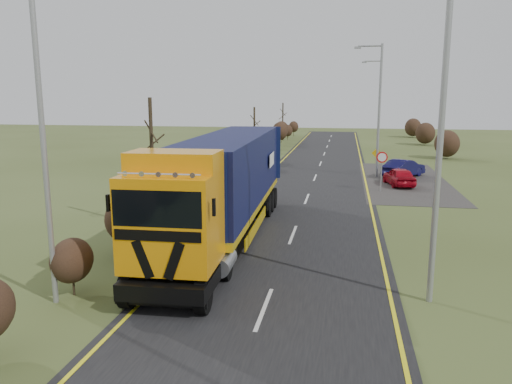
{
  "coord_description": "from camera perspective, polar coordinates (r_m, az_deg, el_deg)",
  "views": [
    {
      "loc": [
        2.17,
        -17.45,
        6.13
      ],
      "look_at": [
        -1.6,
        3.57,
        1.99
      ],
      "focal_mm": 35.0,
      "sensor_mm": 36.0,
      "label": 1
    }
  ],
  "objects": [
    {
      "name": "left_pole",
      "position": [
        15.47,
        -23.04,
        3.87
      ],
      "size": [
        0.16,
        0.16,
        8.9
      ],
      "primitive_type": "cylinder",
      "color": "#929397",
      "rests_on": "ground"
    },
    {
      "name": "speed_sign",
      "position": [
        33.16,
        14.17,
        3.2
      ],
      "size": [
        0.72,
        0.1,
        2.59
      ],
      "color": "#929397",
      "rests_on": "ground"
    },
    {
      "name": "car_red_hatchback",
      "position": [
        35.79,
        16.04,
        1.7
      ],
      "size": [
        2.19,
        3.95,
        1.27
      ],
      "primitive_type": "imported",
      "rotation": [
        0.0,
        0.0,
        3.33
      ],
      "color": "#A60816",
      "rests_on": "ground"
    },
    {
      "name": "layby",
      "position": [
        38.19,
        16.54,
        1.29
      ],
      "size": [
        6.0,
        18.0,
        0.02
      ],
      "primitive_type": "cube",
      "color": "#2F2C2A",
      "rests_on": "ground"
    },
    {
      "name": "streetlight_far",
      "position": [
        57.74,
        13.75,
        10.07
      ],
      "size": [
        2.12,
        0.2,
        10.01
      ],
      "color": "#929397",
      "rests_on": "ground"
    },
    {
      "name": "streetlight_near",
      "position": [
        15.17,
        19.93,
        6.14
      ],
      "size": [
        1.94,
        0.18,
        9.12
      ],
      "color": "#929397",
      "rests_on": "ground"
    },
    {
      "name": "hedgerow",
      "position": [
        27.01,
        -7.59,
        1.25
      ],
      "size": [
        2.24,
        102.04,
        6.05
      ],
      "color": "black",
      "rests_on": "ground"
    },
    {
      "name": "warning_board",
      "position": [
        40.74,
        13.59,
        3.79
      ],
      "size": [
        0.78,
        0.11,
        2.05
      ],
      "color": "#929397",
      "rests_on": "ground"
    },
    {
      "name": "lane_markings",
      "position": [
        27.91,
        5.46,
        -1.71
      ],
      "size": [
        7.52,
        116.0,
        0.01
      ],
      "color": "yellow",
      "rests_on": "road"
    },
    {
      "name": "car_blue_sedan",
      "position": [
        39.57,
        16.52,
        2.6
      ],
      "size": [
        3.6,
        4.22,
        1.37
      ],
      "primitive_type": "imported",
      "rotation": [
        0.0,
        0.0,
        2.52
      ],
      "color": "#0A0935",
      "rests_on": "ground"
    },
    {
      "name": "streetlight_mid",
      "position": [
        38.97,
        13.74,
        9.69
      ],
      "size": [
        2.09,
        0.2,
        9.88
      ],
      "color": "#929397",
      "rests_on": "ground"
    },
    {
      "name": "ground",
      "position": [
        18.62,
        2.93,
        -8.26
      ],
      "size": [
        160.0,
        160.0,
        0.0
      ],
      "primitive_type": "plane",
      "color": "#3D471E",
      "rests_on": "ground"
    },
    {
      "name": "road",
      "position": [
        28.21,
        5.51,
        -1.62
      ],
      "size": [
        8.0,
        120.0,
        0.02
      ],
      "primitive_type": "cube",
      "color": "black",
      "rests_on": "ground"
    },
    {
      "name": "lorry",
      "position": [
        21.15,
        -3.59,
        1.24
      ],
      "size": [
        3.15,
        16.28,
        4.52
      ],
      "rotation": [
        0.0,
        0.0,
        0.03
      ],
      "color": "black",
      "rests_on": "ground"
    }
  ]
}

